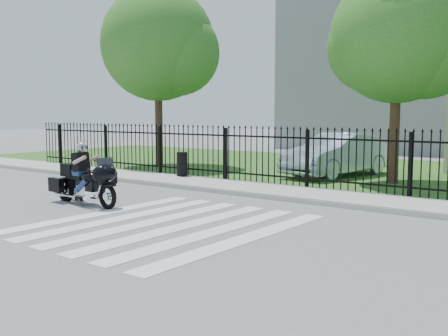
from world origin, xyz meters
The scene contains 12 objects.
ground centered at (0.00, 0.00, 0.00)m, with size 120.00×120.00×0.00m, color slate.
crosswalk centered at (0.00, 0.00, 0.01)m, with size 5.00×5.50×0.01m, color silver, non-canonical shape.
sidewalk centered at (0.00, 5.00, 0.06)m, with size 40.00×2.00×0.12m, color #ADAAA3.
curb centered at (0.00, 4.00, 0.06)m, with size 40.00×0.12×0.12m, color #ADAAA3.
grass_strip centered at (0.00, 12.00, 0.01)m, with size 40.00×12.00×0.02m, color #27571D.
iron_fence centered at (0.00, 6.00, 0.90)m, with size 26.00×0.04×1.80m.
tree_left centered at (-8.50, 8.50, 5.17)m, with size 4.80×4.80×7.58m.
tree_mid centered at (1.50, 9.00, 4.67)m, with size 4.20×4.20×6.78m.
building_tall centered at (-3.00, 26.00, 6.00)m, with size 15.00×10.00×12.00m, color gray.
motorcycle_rider centered at (-3.29, 0.51, 0.65)m, with size 2.41×0.80×1.59m.
parked_car centered at (-0.80, 9.76, 0.79)m, with size 1.64×4.70×1.55m, color #ACBFD9.
litter_bin centered at (-4.66, 5.70, 0.53)m, with size 0.37×0.37×0.83m, color black.
Camera 1 is at (7.36, -7.64, 2.28)m, focal length 42.00 mm.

